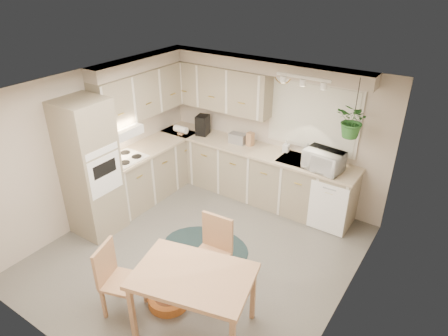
{
  "coord_description": "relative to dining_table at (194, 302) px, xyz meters",
  "views": [
    {
      "loc": [
        2.81,
        -3.56,
        3.78
      ],
      "look_at": [
        0.06,
        0.55,
        1.17
      ],
      "focal_mm": 32.0,
      "sensor_mm": 36.0,
      "label": 1
    }
  ],
  "objects": [
    {
      "name": "wall_left",
      "position": [
        -2.74,
        1.07,
        0.8
      ],
      "size": [
        0.04,
        4.2,
        2.4
      ],
      "primitive_type": "cube",
      "color": "#BDAE9C",
      "rests_on": "floor"
    },
    {
      "name": "upper_cab_left",
      "position": [
        -2.57,
        2.07,
        1.43
      ],
      "size": [
        0.35,
        2.0,
        0.75
      ],
      "primitive_type": "cube",
      "color": "gray",
      "rests_on": "wall_left"
    },
    {
      "name": "sink",
      "position": [
        -0.04,
        2.87,
        0.5
      ],
      "size": [
        0.7,
        0.48,
        0.1
      ],
      "primitive_type": "cube",
      "color": "#97999E",
      "rests_on": "counter_back"
    },
    {
      "name": "range_hood",
      "position": [
        -2.44,
        1.37,
        1.0
      ],
      "size": [
        0.4,
        0.6,
        0.14
      ],
      "primitive_type": "cube",
      "color": "white",
      "rests_on": "upper_cab_left"
    },
    {
      "name": "soffit_left",
      "position": [
        -2.59,
        2.07,
        1.9
      ],
      "size": [
        0.3,
        2.0,
        0.2
      ],
      "primitive_type": "cube",
      "color": "#BDAE9C",
      "rests_on": "wall_left"
    },
    {
      "name": "base_cab_back",
      "position": [
        -0.94,
        2.87,
        0.05
      ],
      "size": [
        3.6,
        0.6,
        0.9
      ],
      "primitive_type": "cube",
      "color": "gray",
      "rests_on": "floor"
    },
    {
      "name": "wall_oven_face",
      "position": [
        -2.1,
        0.69,
        0.65
      ],
      "size": [
        0.02,
        0.56,
        0.58
      ],
      "primitive_type": "cube",
      "color": "white",
      "rests_on": "oven_stack"
    },
    {
      "name": "counter_back",
      "position": [
        -0.94,
        2.86,
        0.52
      ],
      "size": [
        3.64,
        0.64,
        0.04
      ],
      "primitive_type": "cube",
      "color": "beige",
      "rests_on": "base_cab_back"
    },
    {
      "name": "wall_right",
      "position": [
        1.26,
        1.07,
        0.8
      ],
      "size": [
        0.04,
        4.2,
        2.4
      ],
      "primitive_type": "cube",
      "color": "#BDAE9C",
      "rests_on": "floor"
    },
    {
      "name": "soffit_back",
      "position": [
        -0.94,
        3.02,
        1.9
      ],
      "size": [
        3.6,
        0.3,
        0.2
      ],
      "primitive_type": "cube",
      "color": "#BDAE9C",
      "rests_on": "wall_back"
    },
    {
      "name": "window_frame",
      "position": [
        -0.04,
        3.15,
        1.2
      ],
      "size": [
        1.5,
        0.02,
        1.1
      ],
      "primitive_type": "cube",
      "color": "beige",
      "rests_on": "wall_back"
    },
    {
      "name": "floor",
      "position": [
        -0.74,
        1.07,
        -0.4
      ],
      "size": [
        4.2,
        4.2,
        0.0
      ],
      "primitive_type": "plane",
      "color": "#646158",
      "rests_on": "ground"
    },
    {
      "name": "wall_back",
      "position": [
        -0.74,
        3.17,
        0.8
      ],
      "size": [
        4.0,
        0.04,
        2.4
      ],
      "primitive_type": "cube",
      "color": "#BDAE9C",
      "rests_on": "floor"
    },
    {
      "name": "oven_stack",
      "position": [
        -2.42,
        0.69,
        0.65
      ],
      "size": [
        0.65,
        0.65,
        2.1
      ],
      "primitive_type": "cube",
      "color": "gray",
      "rests_on": "floor"
    },
    {
      "name": "wall_clock",
      "position": [
        -0.59,
        3.14,
        1.78
      ],
      "size": [
        0.3,
        0.03,
        0.3
      ],
      "primitive_type": "cylinder",
      "rotation": [
        1.57,
        0.0,
        0.0
      ],
      "color": "#E1B04F",
      "rests_on": "wall_back"
    },
    {
      "name": "pet_bed",
      "position": [
        -0.49,
        0.11,
        -0.34
      ],
      "size": [
        0.6,
        0.6,
        0.12
      ],
      "primitive_type": "cylinder",
      "rotation": [
        0.0,
        0.0,
        0.2
      ],
      "color": "#BA5F25",
      "rests_on": "floor"
    },
    {
      "name": "counter_left",
      "position": [
        -2.43,
        1.94,
        0.52
      ],
      "size": [
        0.64,
        1.89,
        0.04
      ],
      "primitive_type": "cube",
      "color": "beige",
      "rests_on": "base_cab_left"
    },
    {
      "name": "chair_left",
      "position": [
        -0.86,
        -0.25,
        0.06
      ],
      "size": [
        0.54,
        0.54,
        0.92
      ],
      "primitive_type": "cube",
      "rotation": [
        0.0,
        0.0,
        -1.26
      ],
      "color": "tan",
      "rests_on": "floor"
    },
    {
      "name": "ceiling",
      "position": [
        -0.74,
        1.07,
        2.0
      ],
      "size": [
        4.2,
        4.2,
        0.0
      ],
      "primitive_type": "plane",
      "color": "white",
      "rests_on": "wall_back"
    },
    {
      "name": "upper_cab_back",
      "position": [
        -1.74,
        2.99,
        1.43
      ],
      "size": [
        2.0,
        0.35,
        0.75
      ],
      "primitive_type": "cube",
      "color": "gray",
      "rests_on": "wall_back"
    },
    {
      "name": "base_cab_left",
      "position": [
        -2.44,
        1.94,
        0.05
      ],
      "size": [
        0.6,
        1.85,
        0.9
      ],
      "primitive_type": "cube",
      "color": "gray",
      "rests_on": "floor"
    },
    {
      "name": "knife_block",
      "position": [
        -1.02,
        2.92,
        0.66
      ],
      "size": [
        0.12,
        0.12,
        0.23
      ],
      "primitive_type": "cube",
      "rotation": [
        0.0,
        0.0,
        -0.12
      ],
      "color": "tan",
      "rests_on": "counter_back"
    },
    {
      "name": "coffee_maker",
      "position": [
        -1.98,
        2.87,
        0.72
      ],
      "size": [
        0.25,
        0.29,
        0.36
      ],
      "primitive_type": "cube",
      "rotation": [
        0.0,
        0.0,
        0.24
      ],
      "color": "black",
      "rests_on": "counter_back"
    },
    {
      "name": "track_light_bar",
      "position": [
        -0.04,
        2.62,
        1.93
      ],
      "size": [
        0.8,
        0.04,
        0.04
      ],
      "primitive_type": "cube",
      "color": "white",
      "rests_on": "ceiling"
    },
    {
      "name": "braided_rug",
      "position": [
        -0.75,
        1.21,
        -0.39
      ],
      "size": [
        1.46,
        1.2,
        0.01
      ],
      "primitive_type": "ellipsoid",
      "rotation": [
        0.0,
        0.0,
        0.19
      ],
      "color": "black",
      "rests_on": "floor"
    },
    {
      "name": "soap_bottle",
      "position": [
        -0.39,
        3.02,
        0.59
      ],
      "size": [
        0.11,
        0.22,
        0.1
      ],
      "primitive_type": "imported",
      "rotation": [
        0.0,
        0.0,
        0.08
      ],
      "color": "white",
      "rests_on": "counter_back"
    },
    {
      "name": "toaster",
      "position": [
        -1.25,
        2.89,
        0.63
      ],
      "size": [
        0.3,
        0.18,
        0.17
      ],
      "primitive_type": "cube",
      "rotation": [
        0.0,
        0.0,
        0.06
      ],
      "color": "#97999E",
      "rests_on": "counter_back"
    },
    {
      "name": "window_blinds",
      "position": [
        -0.04,
        3.14,
        1.2
      ],
      "size": [
        1.4,
        0.02,
        1.0
      ],
      "primitive_type": "cube",
      "color": "silver",
      "rests_on": "wall_back"
    },
    {
      "name": "cooktop",
      "position": [
        -2.42,
        1.37,
        0.55
      ],
      "size": [
        0.52,
        0.58,
        0.02
      ],
      "primitive_type": "cube",
      "color": "white",
      "rests_on": "counter_left"
    },
    {
      "name": "dining_table",
      "position": [
        0.0,
        0.0,
        0.0
      ],
      "size": [
        1.43,
        1.12,
        0.8
      ],
      "primitive_type": "cube",
      "rotation": [
        0.0,
        0.0,
        0.24
      ],
      "color": "tan",
      "rests_on": "floor"
    },
    {
      "name": "hanging_plant",
      "position": [
        0.69,
        2.77,
        1.35
      ],
      "size": [
        0.6,
        0.63,
        0.39
      ],
      "primitive_type": "imported",
      "rotation": [
        0.0,
        0.0,
        -0.37
      ],
      "color": "#2A6428",
      "rests_on": "ceiling"
    },
    {
      "name": "dishwasher_front",
      "position": [
        0.56,
        2.56,
        0.03
      ],
      "size": [
        0.58,
        0.02,
        0.83
      ],
      "primitive_type": "cube",
      "color": "white",
      "rests_on": "base_cab_back"
    },
    {
      "name": "wall_front",
      "position": [
        -0.74,
        -1.03,
        0.8
      ],
      "size": [
        4.0,
        0.04,
        2.4
      ],
      "primitive_type": "cube",
      "color": "#BDAE9C",
      "rests_on": "floor"
    },
    {
      "name": "chair_back",
      "position": [
        -0.25,
        0.64,
        0.08
      ],
      "size": [
        0.49,
        0.49,
        0.96
      ],
      "primitive_type": "cube",
      "rotation": [
        0.0,
        0.0,
        3.22
      ],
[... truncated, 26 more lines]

